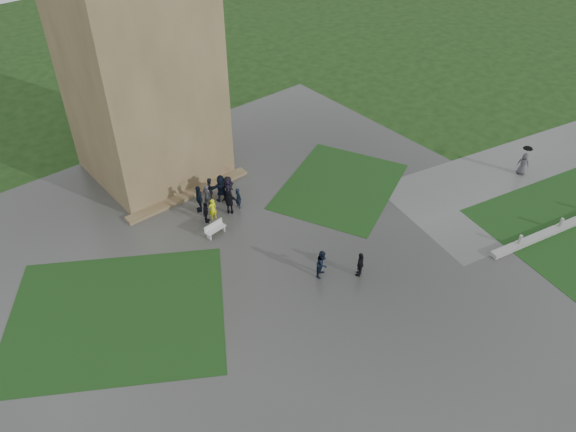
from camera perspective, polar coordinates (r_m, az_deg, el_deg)
ground at (r=31.17m, az=0.37°, el=-6.81°), size 120.00×120.00×0.00m
plaza at (r=32.29m, az=-1.92°, el=-4.87°), size 34.00×34.00×0.02m
lawn_inset_left at (r=30.84m, az=-17.00°, el=-9.58°), size 14.10×13.46×0.01m
lawn_inset_right at (r=38.46m, az=5.28°, el=3.05°), size 11.12×10.15×0.01m
tower at (r=37.25m, az=-15.24°, el=16.37°), size 8.00×8.00×18.00m
tower_plinth at (r=37.89m, az=-10.01°, el=2.16°), size 9.00×0.80×0.22m
bench at (r=34.28m, az=-7.43°, el=-1.29°), size 1.43×0.60×0.80m
visitor_cluster at (r=36.08m, az=-7.04°, el=2.32°), size 3.45×3.02×2.58m
pedestrian_mid at (r=31.10m, az=3.51°, el=-4.81°), size 0.95×0.77×1.70m
pedestrian_near at (r=31.33m, az=7.35°, el=-4.87°), size 1.06×0.89×1.58m
pedestrian_path at (r=42.26m, az=22.88°, el=5.24°), size 0.76×0.92×2.22m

